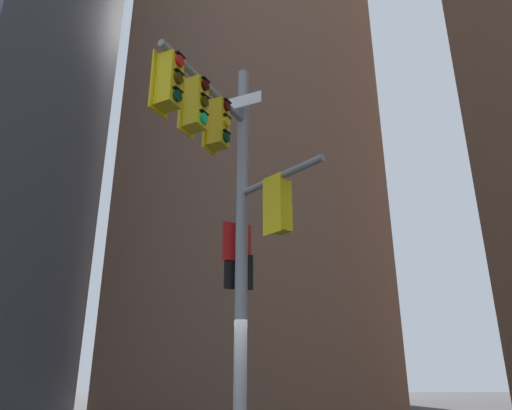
{
  "coord_description": "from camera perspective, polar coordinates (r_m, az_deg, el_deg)",
  "views": [
    {
      "loc": [
        0.44,
        -9.16,
        1.42
      ],
      "look_at": [
        0.29,
        -0.09,
        4.79
      ],
      "focal_mm": 33.27,
      "sensor_mm": 36.0,
      "label": 1
    }
  ],
  "objects": [
    {
      "name": "building_mid_block",
      "position": [
        41.59,
        -0.41,
        13.04
      ],
      "size": [
        16.62,
        16.62,
        48.67
      ],
      "primitive_type": "cube",
      "color": "brown",
      "rests_on": "ground"
    },
    {
      "name": "signal_pole_assembly",
      "position": [
        9.13,
        -3.16,
        2.14
      ],
      "size": [
        2.98,
        3.0,
        8.07
      ],
      "color": "gray",
      "rests_on": "ground"
    }
  ]
}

